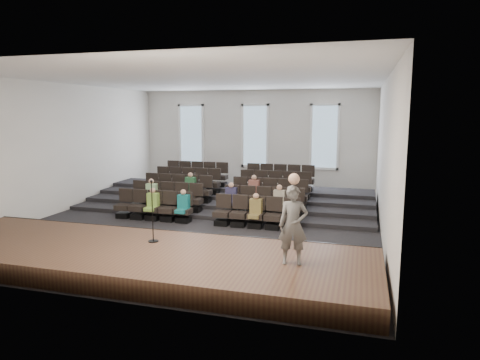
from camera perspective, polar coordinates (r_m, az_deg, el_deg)
name	(u,v)px	position (r m, az deg, el deg)	size (l,w,h in m)	color
ground	(208,220)	(15.73, -4.23, -5.29)	(14.00, 14.00, 0.00)	black
ceiling	(207,79)	(15.29, -4.45, 13.22)	(12.00, 14.00, 0.02)	white
wall_back	(255,140)	(22.01, 2.05, 5.40)	(12.00, 0.04, 5.00)	silver
wall_front	(86,182)	(9.11, -19.86, -0.22)	(12.00, 0.04, 5.00)	silver
wall_left	(65,148)	(18.29, -22.35, 4.01)	(0.04, 14.00, 5.00)	silver
wall_right	(385,156)	(14.38, 18.81, 3.03)	(0.04, 14.00, 5.00)	silver
stage	(138,258)	(11.22, -13.43, -10.11)	(11.80, 3.60, 0.50)	#47311E
stage_lip	(169,238)	(12.71, -9.49, -7.70)	(11.80, 0.06, 0.52)	black
risers	(234,198)	(18.62, -0.86, -2.41)	(11.80, 4.80, 0.60)	black
seating_rows	(222,194)	(17.00, -2.46, -1.84)	(6.80, 4.70, 1.67)	black
windows	(255,136)	(21.93, 2.01, 5.91)	(8.44, 0.10, 3.24)	white
audience	(211,196)	(15.85, -3.86, -2.17)	(5.45, 2.64, 1.10)	#84AF46
speaker	(293,225)	(9.64, 7.10, -6.01)	(0.65, 0.43, 1.78)	#545350
mic_stand	(153,223)	(11.51, -11.55, -5.70)	(0.28, 0.28, 1.65)	black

